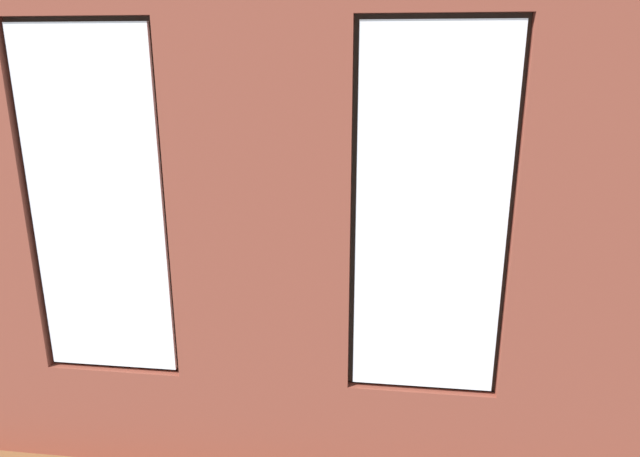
# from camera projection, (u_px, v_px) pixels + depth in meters

# --- Properties ---
(ground_plane) EXTENTS (6.91, 6.23, 0.10)m
(ground_plane) POSITION_uv_depth(u_px,v_px,m) (318.00, 306.00, 6.51)
(ground_plane) COLOR brown
(brick_wall_with_windows) EXTENTS (6.31, 0.30, 3.25)m
(brick_wall_with_windows) POSITION_uv_depth(u_px,v_px,m) (260.00, 245.00, 3.44)
(brick_wall_with_windows) COLOR brown
(brick_wall_with_windows) RESTS_ON ground_plane
(white_wall_right) EXTENTS (0.10, 5.23, 3.25)m
(white_wall_right) POSITION_uv_depth(u_px,v_px,m) (32.00, 158.00, 6.19)
(white_wall_right) COLOR white
(white_wall_right) RESTS_ON ground_plane
(couch_by_window) EXTENTS (2.07, 0.87, 0.80)m
(couch_by_window) POSITION_uv_depth(u_px,v_px,m) (256.00, 371.00, 4.44)
(couch_by_window) COLOR black
(couch_by_window) RESTS_ON ground_plane
(couch_left) EXTENTS (0.94, 1.82, 0.80)m
(couch_left) POSITION_uv_depth(u_px,v_px,m) (547.00, 289.00, 6.01)
(couch_left) COLOR black
(couch_left) RESTS_ON ground_plane
(coffee_table) EXTENTS (1.57, 0.79, 0.40)m
(coffee_table) POSITION_uv_depth(u_px,v_px,m) (341.00, 270.00, 6.47)
(coffee_table) COLOR #A87547
(coffee_table) RESTS_ON ground_plane
(cup_ceramic) EXTENTS (0.07, 0.07, 0.08)m
(cup_ceramic) POSITION_uv_depth(u_px,v_px,m) (341.00, 262.00, 6.45)
(cup_ceramic) COLOR silver
(cup_ceramic) RESTS_ON coffee_table
(table_plant_small) EXTENTS (0.13, 0.13, 0.20)m
(table_plant_small) POSITION_uv_depth(u_px,v_px,m) (351.00, 261.00, 6.30)
(table_plant_small) COLOR brown
(table_plant_small) RESTS_ON coffee_table
(remote_gray) EXTENTS (0.15, 0.16, 0.02)m
(remote_gray) POSITION_uv_depth(u_px,v_px,m) (325.00, 261.00, 6.57)
(remote_gray) COLOR #59595B
(remote_gray) RESTS_ON coffee_table
(remote_black) EXTENTS (0.13, 0.17, 0.02)m
(remote_black) POSITION_uv_depth(u_px,v_px,m) (298.00, 267.00, 6.40)
(remote_black) COLOR black
(remote_black) RESTS_ON coffee_table
(remote_silver) EXTENTS (0.18, 0.11, 0.02)m
(remote_silver) POSITION_uv_depth(u_px,v_px,m) (379.00, 262.00, 6.54)
(remote_silver) COLOR #B2B2B7
(remote_silver) RESTS_ON coffee_table
(media_console) EXTENTS (1.24, 0.42, 0.50)m
(media_console) POSITION_uv_depth(u_px,v_px,m) (75.00, 276.00, 6.58)
(media_console) COLOR black
(media_console) RESTS_ON ground_plane
(tv_flatscreen) EXTENTS (1.24, 0.20, 0.84)m
(tv_flatscreen) POSITION_uv_depth(u_px,v_px,m) (68.00, 220.00, 6.38)
(tv_flatscreen) COLOR black
(tv_flatscreen) RESTS_ON media_console
(papasan_chair) EXTENTS (1.20, 1.20, 0.73)m
(papasan_chair) POSITION_uv_depth(u_px,v_px,m) (283.00, 217.00, 8.18)
(papasan_chair) COLOR olive
(papasan_chair) RESTS_ON ground_plane
(potted_plant_near_tv) EXTENTS (0.64, 0.64, 0.92)m
(potted_plant_near_tv) POSITION_uv_depth(u_px,v_px,m) (65.00, 286.00, 5.39)
(potted_plant_near_tv) COLOR #9E5638
(potted_plant_near_tv) RESTS_ON ground_plane
(potted_plant_beside_window_right) EXTENTS (0.87, 0.87, 1.24)m
(potted_plant_beside_window_right) POSITION_uv_depth(u_px,v_px,m) (61.00, 309.00, 4.38)
(potted_plant_beside_window_right) COLOR beige
(potted_plant_beside_window_right) RESTS_ON ground_plane
(potted_plant_corner_near_left) EXTENTS (0.53, 0.53, 0.96)m
(potted_plant_corner_near_left) POSITION_uv_depth(u_px,v_px,m) (520.00, 211.00, 8.02)
(potted_plant_corner_near_left) COLOR beige
(potted_plant_corner_near_left) RESTS_ON ground_plane
(potted_plant_mid_room_small) EXTENTS (0.31, 0.31, 0.60)m
(potted_plant_mid_room_small) POSITION_uv_depth(u_px,v_px,m) (381.00, 244.00, 7.29)
(potted_plant_mid_room_small) COLOR beige
(potted_plant_mid_room_small) RESTS_ON ground_plane
(potted_plant_by_left_couch) EXTENTS (0.29, 0.29, 0.56)m
(potted_plant_by_left_couch) POSITION_uv_depth(u_px,v_px,m) (488.00, 243.00, 7.32)
(potted_plant_by_left_couch) COLOR beige
(potted_plant_by_left_couch) RESTS_ON ground_plane
(potted_plant_between_couches) EXTENTS (0.75, 0.79, 1.14)m
(potted_plant_between_couches) POSITION_uv_depth(u_px,v_px,m) (452.00, 358.00, 4.27)
(potted_plant_between_couches) COLOR #9E5638
(potted_plant_between_couches) RESTS_ON ground_plane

